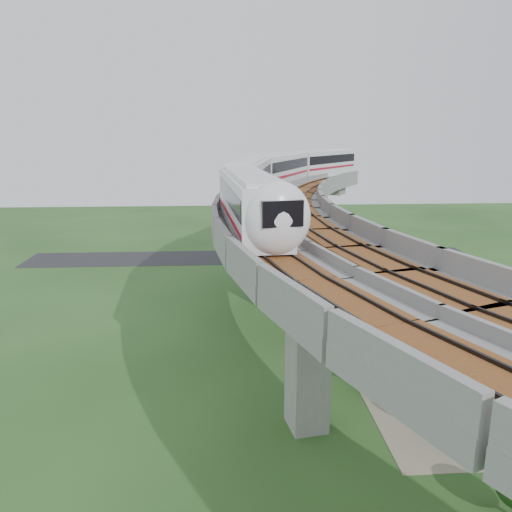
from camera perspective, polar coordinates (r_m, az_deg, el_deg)
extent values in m
plane|color=#27491D|center=(39.49, 1.97, -10.68)|extent=(160.00, 160.00, 0.00)
cube|color=gray|center=(41.42, 22.27, -10.53)|extent=(18.00, 26.00, 0.04)
cube|color=#232326|center=(67.85, -0.44, -0.10)|extent=(60.00, 8.00, 0.03)
cube|color=#99968E|center=(69.79, 6.98, 3.70)|extent=(2.86, 2.93, 8.40)
cube|color=#99968E|center=(69.11, 7.10, 7.62)|extent=(7.21, 5.74, 1.20)
cube|color=#99968E|center=(47.96, 1.91, -0.88)|extent=(2.35, 2.51, 8.40)
cube|color=#99968E|center=(46.97, 1.96, 4.79)|extent=(7.31, 3.58, 1.20)
cube|color=#99968E|center=(28.47, 5.94, -11.60)|extent=(2.35, 2.51, 8.40)
cube|color=#99968E|center=(26.76, 6.20, -2.28)|extent=(7.31, 3.58, 1.20)
cube|color=gray|center=(63.36, 5.37, 8.01)|extent=(16.42, 20.91, 0.80)
cube|color=gray|center=(64.69, 1.71, 8.99)|extent=(8.66, 17.08, 1.00)
cube|color=gray|center=(62.13, 9.21, 8.62)|extent=(8.66, 17.08, 1.00)
cube|color=brown|center=(64.01, 3.48, 8.52)|extent=(10.68, 18.08, 0.12)
cube|color=black|center=(63.99, 3.48, 8.63)|extent=(9.69, 17.59, 0.12)
cube|color=brown|center=(62.70, 7.32, 8.32)|extent=(10.68, 18.08, 0.12)
cube|color=black|center=(62.69, 7.32, 8.43)|extent=(9.69, 17.59, 0.12)
cube|color=gray|center=(45.52, 1.86, 5.78)|extent=(11.77, 20.03, 0.80)
cube|color=gray|center=(45.86, -3.55, 6.95)|extent=(3.22, 18.71, 1.00)
cube|color=gray|center=(45.36, 7.33, 6.79)|extent=(3.22, 18.71, 1.00)
cube|color=brown|center=(45.64, -0.92, 6.39)|extent=(5.44, 19.05, 0.12)
cube|color=black|center=(45.63, -0.92, 6.54)|extent=(4.35, 18.88, 0.12)
cube|color=brown|center=(45.39, 4.65, 6.30)|extent=(5.44, 19.05, 0.12)
cube|color=black|center=(45.37, 4.65, 6.45)|extent=(4.35, 18.88, 0.12)
cube|color=gray|center=(27.70, 5.37, 0.44)|extent=(11.77, 20.03, 0.80)
cube|color=gray|center=(26.54, -3.47, 1.87)|extent=(3.22, 18.71, 1.00)
cube|color=gray|center=(29.09, 13.52, 2.57)|extent=(3.22, 18.71, 1.00)
cube|color=brown|center=(27.03, 0.94, 1.16)|extent=(5.44, 19.05, 0.12)
cube|color=black|center=(27.00, 0.94, 1.41)|extent=(4.35, 18.88, 0.12)
cube|color=brown|center=(28.34, 9.64, 1.56)|extent=(5.44, 19.05, 0.12)
cube|color=black|center=(28.31, 9.65, 1.80)|extent=(4.35, 18.88, 0.12)
cube|color=silver|center=(31.19, -0.69, 6.20)|extent=(3.87, 15.17, 3.20)
cube|color=silver|center=(31.01, -0.70, 9.31)|extent=(3.27, 14.38, 0.22)
cube|color=black|center=(31.14, -0.69, 7.02)|extent=(3.88, 14.57, 1.15)
cube|color=#A31023|center=(31.30, -0.68, 4.84)|extent=(3.88, 14.57, 0.30)
cube|color=black|center=(31.42, -0.68, 3.56)|extent=(2.89, 12.86, 0.28)
cube|color=silver|center=(46.66, -0.75, 8.75)|extent=(5.23, 15.24, 3.20)
cube|color=silver|center=(46.54, -0.75, 10.84)|extent=(4.57, 14.41, 0.22)
cube|color=black|center=(46.62, -0.75, 9.30)|extent=(5.19, 14.66, 1.15)
cube|color=#A31023|center=(46.73, -0.74, 7.84)|extent=(5.19, 14.66, 0.30)
cube|color=black|center=(46.81, -0.74, 6.97)|extent=(4.06, 12.89, 0.28)
cube|color=silver|center=(61.81, 2.86, 10.00)|extent=(8.62, 14.79, 3.20)
cube|color=silver|center=(61.72, 2.88, 11.57)|extent=(7.82, 13.88, 0.22)
cube|color=black|center=(61.78, 2.87, 10.41)|extent=(8.43, 14.26, 1.15)
cube|color=#A31023|center=(61.87, 2.85, 9.30)|extent=(8.43, 14.26, 0.30)
cube|color=black|center=(61.93, 2.84, 8.65)|extent=(6.97, 12.41, 0.28)
cube|color=silver|center=(76.17, 7.92, 10.61)|extent=(11.47, 13.40, 3.20)
cube|color=silver|center=(76.09, 7.96, 11.89)|extent=(10.58, 12.48, 0.22)
cube|color=black|center=(76.14, 7.93, 10.95)|extent=(11.14, 12.97, 1.15)
cube|color=#A31023|center=(76.21, 7.90, 10.05)|extent=(11.14, 12.97, 0.30)
cube|color=black|center=(76.26, 7.88, 9.52)|extent=(9.44, 11.15, 0.28)
ellipsoid|color=silver|center=(24.16, 2.52, 4.29)|extent=(3.62, 2.43, 3.64)
cylinder|color=#2D382D|center=(59.36, 12.03, -1.73)|extent=(0.08, 0.08, 1.50)
cube|color=#2D382D|center=(56.99, 11.80, -2.37)|extent=(1.69, 4.77, 1.40)
cylinder|color=#2D382D|center=(54.62, 11.67, -3.08)|extent=(0.08, 0.08, 1.50)
cube|color=#2D382D|center=(52.26, 11.66, -3.85)|extent=(1.23, 4.91, 1.40)
cylinder|color=#2D382D|center=(49.91, 11.78, -4.71)|extent=(0.08, 0.08, 1.50)
cube|color=#2D382D|center=(47.58, 12.06, -5.65)|extent=(0.75, 4.99, 1.40)
cylinder|color=#2D382D|center=(45.29, 12.52, -6.70)|extent=(0.08, 0.08, 1.50)
cube|color=#2D382D|center=(43.04, 13.18, -7.84)|extent=(0.27, 5.04, 1.40)
cylinder|color=#2D382D|center=(40.84, 14.09, -9.11)|extent=(0.08, 0.08, 1.50)
cube|color=#2D382D|center=(38.72, 15.27, -10.50)|extent=(0.27, 5.04, 1.40)
cylinder|color=#2D382D|center=(36.68, 16.78, -12.03)|extent=(0.08, 0.08, 1.50)
cube|color=#2D382D|center=(34.75, 18.67, -13.70)|extent=(0.75, 4.99, 1.40)
cylinder|color=#2D382D|center=(32.95, 20.98, -15.50)|extent=(0.08, 0.08, 1.50)
cube|color=#2D382D|center=(31.31, 23.78, -17.42)|extent=(1.23, 4.91, 1.40)
cylinder|color=#2D382D|center=(29.87, 27.12, -19.43)|extent=(0.08, 0.08, 1.50)
cylinder|color=#382314|center=(62.00, 10.74, -1.04)|extent=(0.18, 0.18, 1.41)
ellipsoid|color=black|center=(61.66, 10.80, 0.23)|extent=(2.34, 2.34, 1.99)
cylinder|color=#382314|center=(57.04, 9.98, -2.37)|extent=(0.18, 0.18, 1.31)
ellipsoid|color=black|center=(56.67, 10.03, -1.02)|extent=(2.43, 2.43, 2.07)
cylinder|color=#382314|center=(49.31, 9.67, -4.87)|extent=(0.18, 0.18, 1.45)
ellipsoid|color=black|center=(48.88, 9.73, -3.33)|extent=(2.21, 2.21, 1.88)
cylinder|color=#382314|center=(46.27, 9.88, -6.10)|extent=(0.18, 0.18, 1.52)
ellipsoid|color=black|center=(45.72, 9.97, -4.08)|extent=(3.17, 3.17, 2.69)
cylinder|color=#382314|center=(38.47, 11.96, -10.28)|extent=(0.18, 0.18, 1.72)
ellipsoid|color=black|center=(37.83, 12.09, -7.97)|extent=(2.71, 2.71, 2.30)
cylinder|color=#382314|center=(35.01, 13.22, -13.29)|extent=(0.18, 0.18, 1.28)
ellipsoid|color=black|center=(34.34, 13.37, -11.00)|extent=(3.00, 3.00, 2.55)
cylinder|color=#382314|center=(30.96, 21.22, -17.48)|extent=(0.18, 0.18, 1.56)
ellipsoid|color=black|center=(30.24, 21.47, -15.06)|extent=(2.36, 2.36, 2.00)
imported|color=silver|center=(37.31, 21.72, -12.21)|extent=(1.55, 3.48, 1.16)
imported|color=black|center=(45.85, 23.54, -7.46)|extent=(4.42, 2.86, 1.19)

